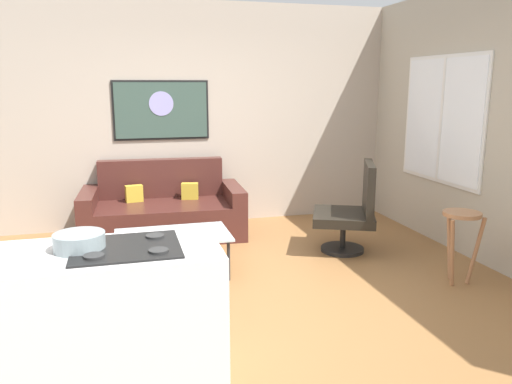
# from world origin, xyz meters

# --- Properties ---
(ground) EXTENTS (6.40, 6.40, 0.04)m
(ground) POSITION_xyz_m (0.00, 0.00, -0.02)
(ground) COLOR olive
(back_wall) EXTENTS (6.40, 0.05, 2.80)m
(back_wall) POSITION_xyz_m (0.00, 2.42, 1.40)
(back_wall) COLOR #B5A695
(back_wall) RESTS_ON ground
(right_wall) EXTENTS (0.05, 6.40, 2.80)m
(right_wall) POSITION_xyz_m (2.62, 0.30, 1.40)
(right_wall) COLOR #B1A794
(right_wall) RESTS_ON ground
(couch) EXTENTS (1.92, 1.01, 0.88)m
(couch) POSITION_xyz_m (-0.44, 1.93, 0.28)
(couch) COLOR #47221D
(couch) RESTS_ON ground
(coffee_table) EXTENTS (1.06, 0.65, 0.41)m
(coffee_table) POSITION_xyz_m (-0.46, 0.59, 0.38)
(coffee_table) COLOR silver
(coffee_table) RESTS_ON ground
(armchair) EXTENTS (0.86, 0.87, 0.98)m
(armchair) POSITION_xyz_m (1.48, 0.79, 0.46)
(armchair) COLOR black
(armchair) RESTS_ON ground
(bar_stool) EXTENTS (0.38, 0.38, 0.67)m
(bar_stool) POSITION_xyz_m (2.03, -0.28, 0.53)
(bar_stool) COLOR #A8714A
(bar_stool) RESTS_ON ground
(kitchen_counter) EXTENTS (1.64, 0.66, 0.90)m
(kitchen_counter) POSITION_xyz_m (-1.18, -1.18, 0.44)
(kitchen_counter) COLOR white
(kitchen_counter) RESTS_ON ground
(mixing_bowl) EXTENTS (0.28, 0.28, 0.10)m
(mixing_bowl) POSITION_xyz_m (-1.14, -1.14, 0.93)
(mixing_bowl) COLOR #88989C
(mixing_bowl) RESTS_ON kitchen_counter
(wall_painting) EXTENTS (1.18, 0.03, 0.73)m
(wall_painting) POSITION_xyz_m (-0.38, 2.38, 1.48)
(wall_painting) COLOR black
(window) EXTENTS (0.03, 1.43, 1.41)m
(window) POSITION_xyz_m (2.59, 0.90, 1.40)
(window) COLOR silver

